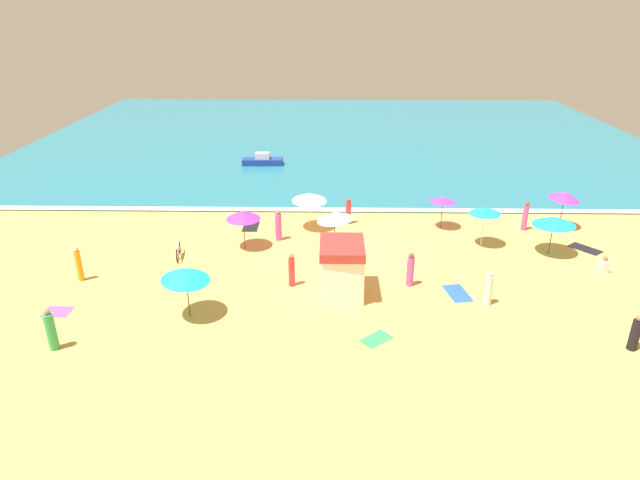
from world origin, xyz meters
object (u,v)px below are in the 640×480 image
beach_umbrella_0 (554,221)px  beach_umbrella_6 (485,211)px  beach_umbrella_4 (335,216)px  beachgoer_3 (348,212)px  lifeguard_cabana (342,268)px  beachgoer_0 (635,334)px  small_boat_0 (263,161)px  beach_umbrella_1 (565,196)px  beachgoer_9 (292,270)px  beachgoer_4 (278,226)px  beachgoer_6 (489,289)px  beachgoer_1 (604,265)px  beachgoer_8 (525,216)px  beach_umbrella_2 (243,215)px  beach_umbrella_3 (443,200)px  beachgoer_7 (79,264)px  beachgoer_2 (51,331)px  beach_umbrella_7 (186,275)px  parked_bicycle (178,251)px  beach_umbrella_5 (309,197)px  beachgoer_5 (410,270)px

beach_umbrella_0 → beach_umbrella_6: bearing=163.6°
beach_umbrella_0 → beach_umbrella_6: beach_umbrella_6 is taller
beach_umbrella_4 → beachgoer_3: bearing=73.8°
beachgoer_3 → lifeguard_cabana: bearing=-93.8°
beachgoer_0 → small_boat_0: bearing=124.1°
beach_umbrella_1 → beachgoer_9: (-15.86, -7.67, -1.25)m
beachgoer_4 → beachgoer_6: bearing=-35.2°
beachgoer_1 → beachgoer_8: bearing=111.7°
beach_umbrella_2 → beach_umbrella_1: bearing=9.9°
beach_umbrella_0 → beach_umbrella_3: (-5.25, 3.60, -0.10)m
beach_umbrella_3 → small_boat_0: size_ratio=0.65×
beach_umbrella_4 → beachgoer_0: bearing=-41.0°
beach_umbrella_4 → beachgoer_7: beach_umbrella_4 is taller
beachgoer_2 → beachgoer_4: (7.99, 10.99, 0.04)m
beach_umbrella_7 → parked_bicycle: size_ratio=1.45×
beachgoer_3 → beachgoer_7: (-13.46, -7.79, 0.09)m
beach_umbrella_0 → beachgoer_6: 7.45m
beachgoer_4 → beachgoer_3: bearing=32.6°
beach_umbrella_5 → beachgoer_0: (13.25, -12.37, -1.30)m
beach_umbrella_0 → beach_umbrella_5: (-13.24, 3.38, 0.10)m
beachgoer_1 → beachgoer_2: 25.91m
beachgoer_1 → beachgoer_6: (-6.77, -3.33, 0.37)m
beachgoer_4 → beachgoer_8: size_ratio=1.02×
small_boat_0 → beach_umbrella_3: bearing=-47.4°
beach_umbrella_1 → beachgoer_9: 17.66m
beach_umbrella_4 → beachgoer_0: 15.60m
beach_umbrella_0 → beachgoer_5: bearing=-154.9°
beachgoer_1 → beachgoer_9: beachgoer_9 is taller
beach_umbrella_7 → beachgoer_9: size_ratio=1.54×
beachgoer_8 → beachgoer_1: bearing=-68.3°
parked_bicycle → beachgoer_9: 7.06m
beach_umbrella_7 → beachgoer_1: bearing=12.9°
lifeguard_cabana → parked_bicycle: size_ratio=1.44×
parked_bicycle → beach_umbrella_7: bearing=-71.3°
beachgoer_2 → beachgoer_8: bearing=29.3°
beachgoer_1 → beachgoer_3: bearing=153.3°
beach_umbrella_0 → beach_umbrella_2: beach_umbrella_2 is taller
beach_umbrella_6 → beachgoer_6: bearing=-101.9°
beach_umbrella_1 → beachgoer_5: 12.69m
beachgoer_1 → beachgoer_7: 26.31m
beach_umbrella_6 → beachgoer_8: size_ratio=1.28×
beach_umbrella_2 → small_boat_0: (-0.90, 16.66, -1.53)m
beachgoer_6 → beachgoer_9: 9.17m
beach_umbrella_0 → beach_umbrella_6: 3.59m
beachgoer_9 → beach_umbrella_2: bearing=123.6°
beachgoer_0 → beachgoer_5: (-8.13, 5.20, 0.11)m
beach_umbrella_4 → beachgoer_1: size_ratio=2.38×
beach_umbrella_7 → beachgoer_0: size_ratio=1.68×
beachgoer_1 → beach_umbrella_6: bearing=149.0°
beachgoer_3 → beach_umbrella_1: bearing=-2.2°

